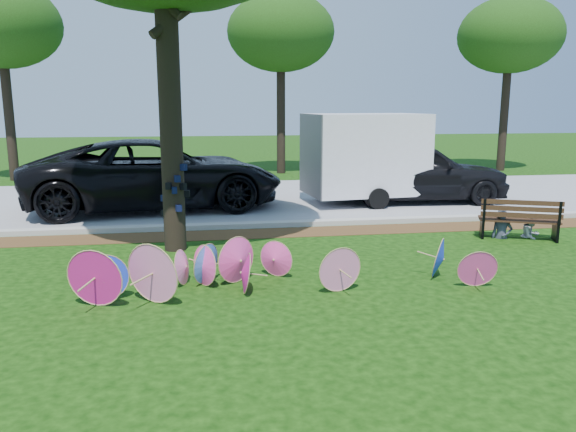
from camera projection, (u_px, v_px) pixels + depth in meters
The scene contains 12 objects.
ground at pixel (275, 301), 8.45m from camera, with size 90.00×90.00×0.00m, color black.
mulch_strip at pixel (250, 234), 12.81m from camera, with size 90.00×1.00×0.01m, color #472D16.
curb at pixel (247, 225), 13.48m from camera, with size 90.00×0.30×0.12m, color #B7B5AD.
street at pixel (236, 199), 17.51m from camera, with size 90.00×8.00×0.01m, color gray.
parasol_pile at pixel (231, 268), 8.83m from camera, with size 6.70×1.55×0.94m.
black_van at pixel (156, 174), 15.73m from camera, with size 3.25×7.04×1.96m, color black.
dark_pickup at pixel (416, 172), 16.90m from camera, with size 2.16×5.37×1.83m, color black.
cargo_trailer at pixel (365, 154), 16.56m from camera, with size 3.34×2.11×2.94m, color white.
park_bench at pixel (519, 219), 12.33m from camera, with size 1.70×0.65×0.89m, color black, non-canonical shape.
person_left at pixel (503, 211), 12.29m from camera, with size 0.45×0.30×1.25m, color #3A404F.
person_right at pixel (532, 214), 12.41m from camera, with size 0.51×0.40×1.05m, color silver.
bg_trees at pixel (276, 32), 22.55m from camera, with size 24.81×5.11×7.40m.
Camera 1 is at (-1.04, -7.97, 2.92)m, focal length 35.00 mm.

